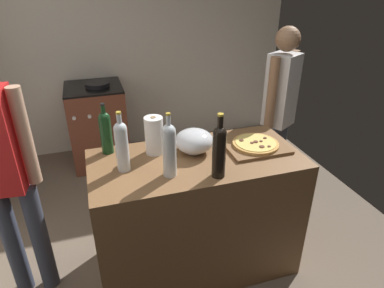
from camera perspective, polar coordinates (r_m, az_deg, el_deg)
ground_plane at (r=3.25m, az=-5.80°, el=-10.21°), size 3.82×3.33×0.02m
kitchen_wall_rear at (r=4.04m, az=-11.20°, el=17.34°), size 3.82×0.10×2.60m
counter at (r=2.39m, az=0.74°, el=-11.76°), size 1.35×0.66×0.90m
cutting_board at (r=2.30m, az=10.64°, el=-0.39°), size 0.40×0.32×0.02m
pizza at (r=2.29m, az=10.69°, el=0.07°), size 0.31×0.31×0.03m
mixing_bowl at (r=2.18m, az=0.36°, el=0.51°), size 0.25×0.25×0.15m
paper_towel_roll at (r=2.16m, az=-6.41°, el=1.45°), size 0.12×0.12×0.25m
wine_bottle_green at (r=2.21m, az=-14.38°, el=2.18°), size 0.08×0.08×0.34m
wine_bottle_dark at (r=1.88m, az=4.62°, el=-0.89°), size 0.08×0.08×0.39m
wine_bottle_amber at (r=1.98m, az=-11.79°, el=-0.07°), size 0.08×0.08×0.37m
wine_bottle_clear at (r=1.89m, az=-3.86°, el=-0.74°), size 0.08×0.08×0.39m
stove at (r=3.87m, az=-15.58°, el=3.16°), size 0.59×0.62×0.93m
person_in_stripes at (r=2.21m, az=-28.93°, el=-3.94°), size 0.36×0.22×1.64m
person_in_red at (r=2.94m, az=14.48°, el=5.53°), size 0.35×0.29×1.59m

